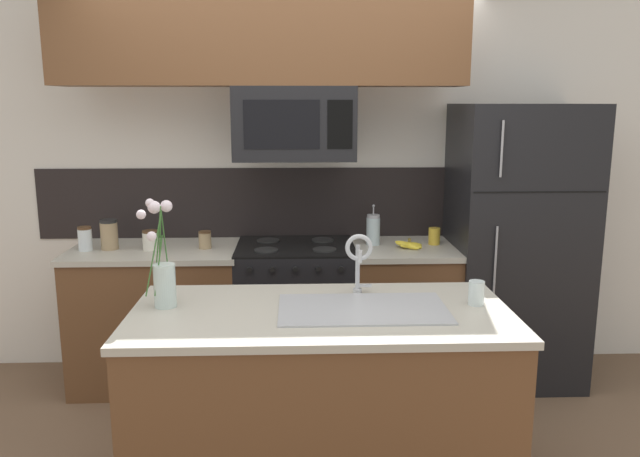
% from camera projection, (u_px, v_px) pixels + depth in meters
% --- Properties ---
extents(ground_plane, '(10.00, 10.00, 0.00)m').
position_uv_depth(ground_plane, '(297.00, 451.00, 3.33)').
color(ground_plane, brown).
extents(rear_partition, '(5.20, 0.10, 2.60)m').
position_uv_depth(rear_partition, '(338.00, 180.00, 4.33)').
color(rear_partition, silver).
rests_on(rear_partition, ground).
extents(splash_band, '(3.50, 0.01, 0.48)m').
position_uv_depth(splash_band, '(295.00, 203.00, 4.30)').
color(splash_band, black).
rests_on(splash_band, rear_partition).
extents(back_counter_left, '(1.08, 0.65, 0.91)m').
position_uv_depth(back_counter_left, '(158.00, 316.00, 4.08)').
color(back_counter_left, brown).
rests_on(back_counter_left, ground).
extents(back_counter_right, '(0.68, 0.65, 0.91)m').
position_uv_depth(back_counter_right, '(402.00, 313.00, 4.14)').
color(back_counter_right, brown).
rests_on(back_counter_right, ground).
extents(stove_range, '(0.76, 0.64, 0.93)m').
position_uv_depth(stove_range, '(296.00, 313.00, 4.12)').
color(stove_range, black).
rests_on(stove_range, ground).
extents(microwave, '(0.74, 0.40, 0.45)m').
position_uv_depth(microwave, '(294.00, 123.00, 3.85)').
color(microwave, black).
extents(upper_cabinet_band, '(2.46, 0.34, 0.60)m').
position_uv_depth(upper_cabinet_band, '(261.00, 35.00, 3.71)').
color(upper_cabinet_band, brown).
extents(refrigerator, '(0.82, 0.74, 1.82)m').
position_uv_depth(refrigerator, '(515.00, 245.00, 4.10)').
color(refrigerator, black).
rests_on(refrigerator, ground).
extents(storage_jar_tall, '(0.09, 0.09, 0.15)m').
position_uv_depth(storage_jar_tall, '(85.00, 239.00, 3.93)').
color(storage_jar_tall, silver).
rests_on(storage_jar_tall, back_counter_left).
extents(storage_jar_medium, '(0.11, 0.11, 0.19)m').
position_uv_depth(storage_jar_medium, '(109.00, 234.00, 3.96)').
color(storage_jar_medium, '#997F5B').
rests_on(storage_jar_medium, back_counter_left).
extents(storage_jar_short, '(0.10, 0.10, 0.12)m').
position_uv_depth(storage_jar_short, '(151.00, 240.00, 3.95)').
color(storage_jar_short, silver).
rests_on(storage_jar_short, back_counter_left).
extents(storage_jar_squat, '(0.08, 0.08, 0.11)m').
position_uv_depth(storage_jar_squat, '(205.00, 240.00, 3.98)').
color(storage_jar_squat, '#997F5B').
rests_on(storage_jar_squat, back_counter_left).
extents(banana_bunch, '(0.19, 0.16, 0.08)m').
position_uv_depth(banana_bunch, '(409.00, 245.00, 3.99)').
color(banana_bunch, yellow).
rests_on(banana_bunch, back_counter_right).
extents(french_press, '(0.09, 0.09, 0.27)m').
position_uv_depth(french_press, '(373.00, 230.00, 4.08)').
color(french_press, silver).
rests_on(french_press, back_counter_right).
extents(coffee_tin, '(0.08, 0.08, 0.11)m').
position_uv_depth(coffee_tin, '(434.00, 236.00, 4.10)').
color(coffee_tin, gold).
rests_on(coffee_tin, back_counter_right).
extents(island_counter, '(1.71, 0.83, 0.91)m').
position_uv_depth(island_counter, '(321.00, 403.00, 2.90)').
color(island_counter, brown).
rests_on(island_counter, ground).
extents(kitchen_sink, '(0.76, 0.44, 0.16)m').
position_uv_depth(kitchen_sink, '(363.00, 324.00, 2.83)').
color(kitchen_sink, '#ADAFB5').
rests_on(kitchen_sink, island_counter).
extents(sink_faucet, '(0.14, 0.14, 0.31)m').
position_uv_depth(sink_faucet, '(359.00, 255.00, 2.99)').
color(sink_faucet, '#B7BABF').
rests_on(sink_faucet, island_counter).
extents(drinking_glass, '(0.07, 0.07, 0.11)m').
position_uv_depth(drinking_glass, '(476.00, 293.00, 2.87)').
color(drinking_glass, silver).
rests_on(drinking_glass, island_counter).
extents(flower_vase, '(0.15, 0.20, 0.49)m').
position_uv_depth(flower_vase, '(163.00, 273.00, 2.83)').
color(flower_vase, silver).
rests_on(flower_vase, island_counter).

